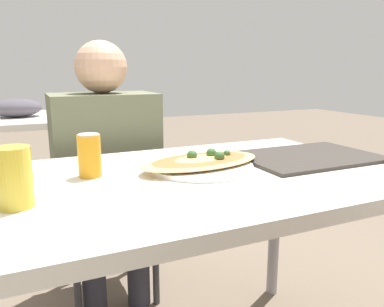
# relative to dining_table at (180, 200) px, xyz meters

# --- Properties ---
(dining_table) EXTENTS (1.33, 0.78, 0.74)m
(dining_table) POSITION_rel_dining_table_xyz_m (0.00, 0.00, 0.00)
(dining_table) COLOR silver
(dining_table) RESTS_ON ground_plane
(chair_far_seated) EXTENTS (0.40, 0.40, 0.88)m
(chair_far_seated) POSITION_rel_dining_table_xyz_m (-0.09, 0.72, -0.16)
(chair_far_seated) COLOR #3F2D1E
(chair_far_seated) RESTS_ON ground_plane
(person_seated) EXTENTS (0.43, 0.30, 1.16)m
(person_seated) POSITION_rel_dining_table_xyz_m (-0.09, 0.60, 0.03)
(person_seated) COLOR #2D2D38
(person_seated) RESTS_ON ground_plane
(pizza_main) EXTENTS (0.43, 0.33, 0.06)m
(pizza_main) POSITION_rel_dining_table_xyz_m (0.10, 0.05, 0.09)
(pizza_main) COLOR white
(pizza_main) RESTS_ON dining_table
(soda_can) EXTENTS (0.07, 0.07, 0.12)m
(soda_can) POSITION_rel_dining_table_xyz_m (-0.24, 0.11, 0.14)
(soda_can) COLOR orange
(soda_can) RESTS_ON dining_table
(drink_glass) EXTENTS (0.08, 0.08, 0.14)m
(drink_glass) POSITION_rel_dining_table_xyz_m (-0.43, -0.08, 0.14)
(drink_glass) COLOR gold
(drink_glass) RESTS_ON dining_table
(serving_tray) EXTENTS (0.48, 0.33, 0.01)m
(serving_tray) POSITION_rel_dining_table_xyz_m (0.50, 0.02, 0.08)
(serving_tray) COLOR #332D28
(serving_tray) RESTS_ON dining_table
(background_table) EXTENTS (1.10, 0.80, 0.86)m
(background_table) POSITION_rel_dining_table_xyz_m (-0.25, 1.76, 0.02)
(background_table) COLOR silver
(background_table) RESTS_ON ground_plane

